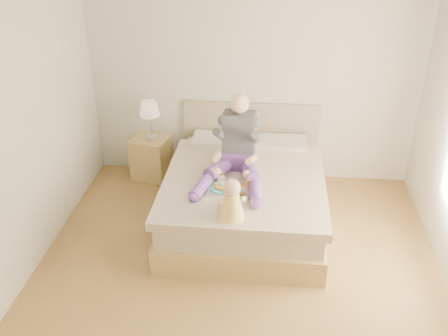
# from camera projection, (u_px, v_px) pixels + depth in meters

# --- Properties ---
(room) EXTENTS (4.02, 4.22, 2.71)m
(room) POSITION_uv_depth(u_px,v_px,m) (249.00, 138.00, 4.08)
(room) COLOR brown
(room) RESTS_ON ground
(bed) EXTENTS (1.70, 2.18, 1.00)m
(bed) POSITION_uv_depth(u_px,v_px,m) (245.00, 192.00, 5.60)
(bed) COLOR #A5884D
(bed) RESTS_ON ground
(nightstand) EXTENTS (0.52, 0.48, 0.54)m
(nightstand) POSITION_uv_depth(u_px,v_px,m) (151.00, 157.00, 6.43)
(nightstand) COLOR #A5884D
(nightstand) RESTS_ON ground
(lamp) EXTENTS (0.24, 0.24, 0.50)m
(lamp) POSITION_uv_depth(u_px,v_px,m) (149.00, 111.00, 6.11)
(lamp) COLOR silver
(lamp) RESTS_ON nightstand
(adult) EXTENTS (0.73, 1.06, 0.86)m
(adult) POSITION_uv_depth(u_px,v_px,m) (236.00, 151.00, 5.30)
(adult) COLOR #5D3585
(adult) RESTS_ON bed
(tray) EXTENTS (0.46, 0.38, 0.12)m
(tray) POSITION_uv_depth(u_px,v_px,m) (230.00, 187.00, 5.08)
(tray) COLOR silver
(tray) RESTS_ON bed
(baby) EXTENTS (0.29, 0.37, 0.41)m
(baby) POSITION_uv_depth(u_px,v_px,m) (231.00, 202.00, 4.58)
(baby) COLOR #FFD850
(baby) RESTS_ON bed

